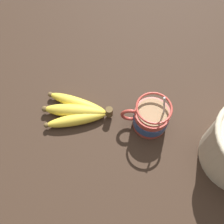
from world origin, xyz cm
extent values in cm
cube|color=#332319|center=(0.00, 0.00, 1.64)|extent=(131.67, 131.67, 3.27)
cylinder|color=#B23D33|center=(-8.22, 2.67, 6.80)|extent=(9.32, 9.32, 7.07)
cylinder|color=navy|center=(-8.22, 2.67, 6.58)|extent=(9.52, 9.52, 3.30)
torus|color=#B23D33|center=(-2.65, 2.67, 7.99)|extent=(5.43, 0.90, 5.43)
cylinder|color=#997551|center=(-8.22, 2.67, 10.44)|extent=(8.12, 8.12, 0.40)
torus|color=#B23D33|center=(-8.22, 2.67, 12.71)|extent=(9.32, 9.32, 0.60)
cylinder|color=#B2B2B7|center=(-10.89, 2.67, 11.27)|extent=(2.56, 0.50, 13.07)
ellipsoid|color=#B2B2B7|center=(-9.85, 2.67, 4.77)|extent=(3.00, 2.00, 0.80)
cylinder|color=brown|center=(3.21, 1.06, 5.95)|extent=(2.00, 2.00, 3.00)
ellipsoid|color=gold|center=(12.55, -1.61, 4.93)|extent=(17.67, 7.99, 3.32)
sphere|color=brown|center=(20.92, -4.01, 4.93)|extent=(1.49, 1.49, 1.49)
ellipsoid|color=gold|center=(12.87, 1.05, 5.20)|extent=(17.32, 3.87, 3.86)
sphere|color=brown|center=(21.53, 1.05, 5.20)|extent=(1.74, 1.74, 1.74)
ellipsoid|color=gold|center=(12.16, 3.61, 4.91)|extent=(16.87, 7.71, 3.28)
sphere|color=brown|center=(20.15, 5.89, 4.91)|extent=(1.48, 1.48, 1.48)
camera|label=1|loc=(0.11, 33.56, 66.97)|focal=40.00mm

